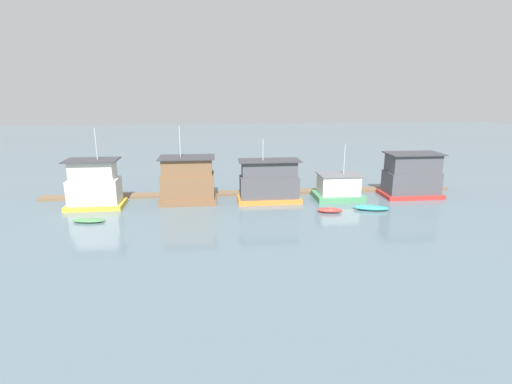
{
  "coord_description": "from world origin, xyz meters",
  "views": [
    {
      "loc": [
        -4.58,
        -44.75,
        13.09
      ],
      "look_at": [
        0.0,
        -1.0,
        1.4
      ],
      "focal_mm": 28.0,
      "sensor_mm": 36.0,
      "label": 1
    }
  ],
  "objects": [
    {
      "name": "ground_plane",
      "position": [
        0.0,
        0.0,
        0.0
      ],
      "size": [
        200.0,
        200.0,
        0.0
      ],
      "primitive_type": "plane",
      "color": "slate"
    },
    {
      "name": "dock_walkway",
      "position": [
        0.0,
        3.44,
        0.15
      ],
      "size": [
        51.0,
        1.81,
        0.3
      ],
      "primitive_type": "cube",
      "color": "brown",
      "rests_on": "ground_plane"
    },
    {
      "name": "houseboat_yellow",
      "position": [
        -17.93,
        -0.34,
        2.39
      ],
      "size": [
        6.09,
        3.81,
        8.77
      ],
      "color": "gold",
      "rests_on": "ground_plane"
    },
    {
      "name": "houseboat_brown",
      "position": [
        -7.74,
        0.54,
        2.52
      ],
      "size": [
        6.47,
        4.03,
        8.84
      ],
      "color": "brown",
      "rests_on": "ground_plane"
    },
    {
      "name": "houseboat_orange",
      "position": [
        1.61,
        -0.18,
        2.27
      ],
      "size": [
        7.33,
        3.34,
        7.3
      ],
      "color": "orange",
      "rests_on": "ground_plane"
    },
    {
      "name": "houseboat_green",
      "position": [
        9.99,
        0.05,
        1.39
      ],
      "size": [
        5.6,
        4.11,
        6.52
      ],
      "color": "#4C9360",
      "rests_on": "ground_plane"
    },
    {
      "name": "houseboat_red",
      "position": [
        19.19,
        0.33,
        2.52
      ],
      "size": [
        6.97,
        4.1,
        5.35
      ],
      "color": "red",
      "rests_on": "ground_plane"
    },
    {
      "name": "dinghy_green",
      "position": [
        -17.21,
        -5.65,
        0.2
      ],
      "size": [
        3.38,
        1.54,
        0.39
      ],
      "color": "#47844C",
      "rests_on": "ground_plane"
    },
    {
      "name": "dinghy_red",
      "position": [
        7.54,
        -5.09,
        0.26
      ],
      "size": [
        2.78,
        1.43,
        0.52
      ],
      "color": "red",
      "rests_on": "ground_plane"
    },
    {
      "name": "dinghy_teal",
      "position": [
        12.23,
        -4.71,
        0.26
      ],
      "size": [
        4.03,
        2.28,
        0.53
      ],
      "color": "teal",
      "rests_on": "ground_plane"
    }
  ]
}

